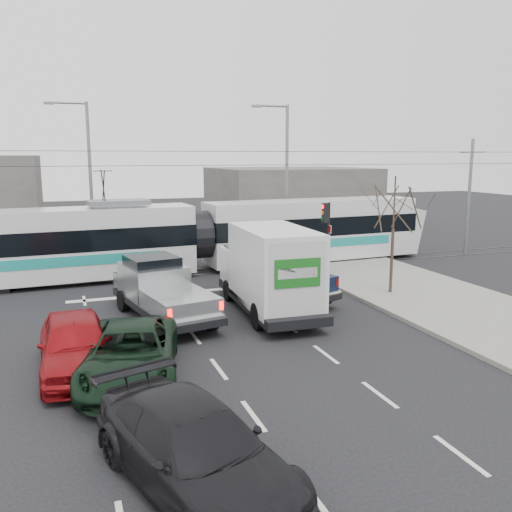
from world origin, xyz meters
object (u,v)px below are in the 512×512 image
object	(u,v)px
traffic_signal	(326,223)
red_car	(75,344)
street_lamp_far	(87,171)
dark_car	(194,448)
box_truck	(269,271)
navy_pickup	(274,273)
bare_tree	(394,208)
tram	(198,236)
green_car	(131,354)
street_lamp_near	(284,170)
silver_pickup	(160,289)

from	to	relation	value
traffic_signal	red_car	world-z (taller)	traffic_signal
street_lamp_far	dark_car	bearing A→B (deg)	-88.67
box_truck	navy_pickup	bearing A→B (deg)	65.50
bare_tree	street_lamp_far	size ratio (longest dim) A/B	0.56
bare_tree	dark_car	xyz separation A→B (m)	(-11.22, -10.75, -3.02)
tram	navy_pickup	size ratio (longest dim) A/B	4.60
navy_pickup	green_car	bearing A→B (deg)	-154.79
box_truck	dark_car	xyz separation A→B (m)	(-5.28, -9.98, -0.89)
box_truck	navy_pickup	distance (m)	2.21
navy_pickup	street_lamp_far	bearing A→B (deg)	99.79
bare_tree	red_car	xyz separation A→B (m)	(-13.11, -4.33, -2.97)
street_lamp_near	dark_car	distance (m)	25.17
box_truck	street_lamp_near	bearing A→B (deg)	67.51
street_lamp_far	dark_car	xyz separation A→B (m)	(0.56, -24.25, -4.34)
silver_pickup	green_car	size ratio (longest dim) A/B	1.20
dark_car	silver_pickup	bearing A→B (deg)	66.36
tram	red_car	distance (m)	13.59
dark_car	box_truck	bearing A→B (deg)	45.05
navy_pickup	red_car	bearing A→B (deg)	-165.12
tram	navy_pickup	world-z (taller)	tram
bare_tree	tram	xyz separation A→B (m)	(-6.70, 7.60, -1.92)
bare_tree	green_car	world-z (taller)	bare_tree
tram	box_truck	size ratio (longest dim) A/B	3.79
box_truck	green_car	distance (m)	7.48
box_truck	red_car	bearing A→B (deg)	-151.35
bare_tree	box_truck	xyz separation A→B (m)	(-5.94, -0.77, -2.12)
traffic_signal	box_truck	bearing A→B (deg)	-135.25
dark_car	bare_tree	bearing A→B (deg)	26.71
silver_pickup	green_car	bearing A→B (deg)	-118.96
traffic_signal	silver_pickup	xyz separation A→B (m)	(-8.84, -3.91, -1.64)
street_lamp_near	green_car	distance (m)	20.90
street_lamp_near	red_car	distance (m)	20.82
traffic_signal	red_car	bearing A→B (deg)	-145.19
street_lamp_far	box_truck	distance (m)	15.80
street_lamp_near	navy_pickup	size ratio (longest dim) A/B	1.60
green_car	dark_car	xyz separation A→B (m)	(0.50, -5.32, 0.04)
bare_tree	silver_pickup	size ratio (longest dim) A/B	0.79
tram	box_truck	distance (m)	8.41
traffic_signal	street_lamp_near	size ratio (longest dim) A/B	0.40
street_lamp_near	street_lamp_far	xyz separation A→B (m)	(-11.50, 2.00, 0.00)
navy_pickup	green_car	world-z (taller)	navy_pickup
traffic_signal	green_car	distance (m)	14.33
silver_pickup	navy_pickup	world-z (taller)	navy_pickup
bare_tree	traffic_signal	world-z (taller)	bare_tree
traffic_signal	tram	distance (m)	6.69
traffic_signal	dark_car	size ratio (longest dim) A/B	0.67
street_lamp_far	dark_car	distance (m)	24.64
tram	red_car	size ratio (longest dim) A/B	5.40
street_lamp_near	street_lamp_far	distance (m)	11.67
silver_pickup	dark_car	bearing A→B (deg)	-107.92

